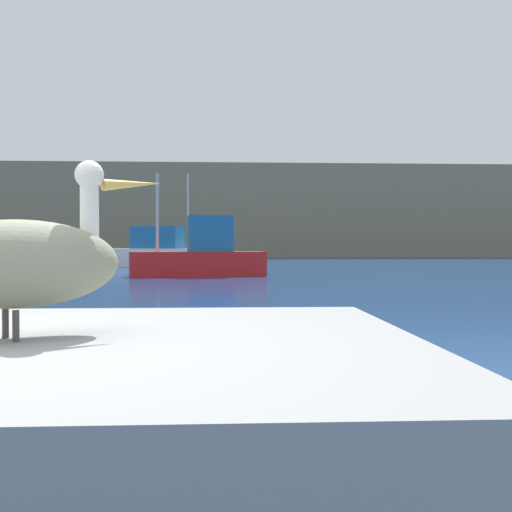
{
  "coord_description": "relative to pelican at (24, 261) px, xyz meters",
  "views": [
    {
      "loc": [
        1.43,
        -2.61,
        1.18
      ],
      "look_at": [
        2.36,
        15.27,
        0.89
      ],
      "focal_mm": 42.91,
      "sensor_mm": 36.0,
      "label": 1
    }
  ],
  "objects": [
    {
      "name": "pelican",
      "position": [
        0.0,
        0.0,
        0.0
      ],
      "size": [
        1.11,
        0.91,
        0.84
      ],
      "rotation": [
        0.0,
        0.0,
        0.64
      ],
      "color": "gray",
      "rests_on": "pier_dock"
    },
    {
      "name": "fishing_boat_white",
      "position": [
        -3.07,
        32.28,
        -0.29
      ],
      "size": [
        7.28,
        4.03,
        5.25
      ],
      "rotation": [
        0.0,
        0.0,
        -0.32
      ],
      "color": "white",
      "rests_on": "ground"
    },
    {
      "name": "fishing_boat_red",
      "position": [
        -0.01,
        21.1,
        -0.33
      ],
      "size": [
        5.39,
        2.41,
        3.95
      ],
      "rotation": [
        0.0,
        0.0,
        3.34
      ],
      "color": "red",
      "rests_on": "ground"
    },
    {
      "name": "hillside_backdrop",
      "position": [
        -0.52,
        63.93,
        3.64
      ],
      "size": [
        140.0,
        11.64,
        9.51
      ],
      "primitive_type": "cube",
      "color": "#7F755B",
      "rests_on": "ground"
    },
    {
      "name": "pier_dock",
      "position": [
        -0.01,
        -0.01,
        -0.73
      ],
      "size": [
        3.64,
        2.75,
        0.76
      ],
      "primitive_type": "cube",
      "color": "gray",
      "rests_on": "ground"
    }
  ]
}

